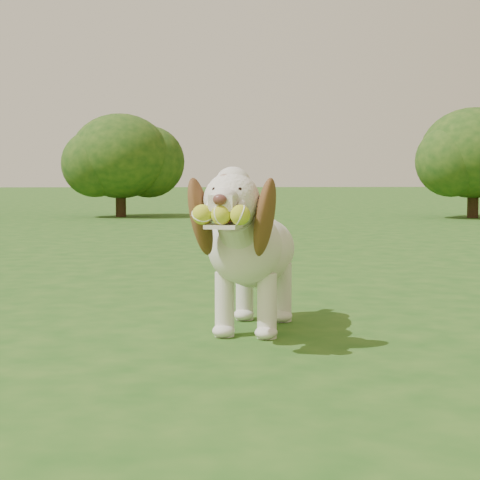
{
  "coord_description": "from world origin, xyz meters",
  "views": [
    {
      "loc": [
        -0.27,
        -3.71,
        0.65
      ],
      "look_at": [
        -0.06,
        -0.66,
        0.4
      ],
      "focal_mm": 60.0,
      "sensor_mm": 36.0,
      "label": 1
    }
  ],
  "objects": [
    {
      "name": "dog",
      "position": [
        -0.0,
        -0.46,
        0.36
      ],
      "size": [
        0.54,
        1.03,
        0.68
      ],
      "rotation": [
        0.0,
        0.0,
        -0.29
      ],
      "color": "silver",
      "rests_on": "ground"
    },
    {
      "name": "shrub_d",
      "position": [
        4.09,
        8.16,
        0.98
      ],
      "size": [
        1.61,
        1.61,
        1.67
      ],
      "color": "#382314",
      "rests_on": "ground"
    },
    {
      "name": "shrub_b",
      "position": [
        -1.26,
        8.87,
        0.94
      ],
      "size": [
        1.54,
        1.54,
        1.6
      ],
      "color": "#382314",
      "rests_on": "ground"
    },
    {
      "name": "ground",
      "position": [
        0.0,
        0.0,
        0.0
      ],
      "size": [
        80.0,
        80.0,
        0.0
      ],
      "primitive_type": "plane",
      "color": "#204F16",
      "rests_on": "ground"
    }
  ]
}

